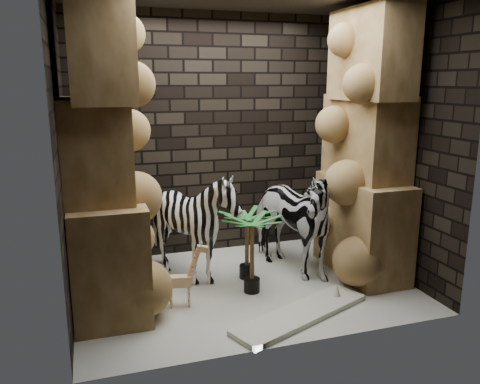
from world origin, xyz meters
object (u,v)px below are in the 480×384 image
object	(u,v)px
zebra_left	(194,231)
palm_front	(247,244)
giraffe_toy	(179,274)
palm_back	(252,254)
zebra_right	(287,210)
surfboard	(301,314)

from	to	relation	value
zebra_left	palm_front	bearing A→B (deg)	3.38
giraffe_toy	palm_front	xyz separation A→B (m)	(0.85, 0.47, 0.06)
palm_back	giraffe_toy	bearing A→B (deg)	-172.85
giraffe_toy	palm_back	size ratio (longest dim) A/B	0.80
zebra_right	palm_front	bearing A→B (deg)	165.07
giraffe_toy	palm_back	world-z (taller)	palm_back
surfboard	palm_back	bearing A→B (deg)	89.24
surfboard	palm_front	bearing A→B (deg)	78.19
giraffe_toy	palm_front	world-z (taller)	palm_front
zebra_left	surfboard	size ratio (longest dim) A/B	0.84
zebra_right	palm_front	distance (m)	0.60
palm_front	palm_back	world-z (taller)	palm_back
zebra_left	giraffe_toy	xyz separation A→B (m)	(-0.28, -0.59, -0.24)
zebra_right	palm_back	world-z (taller)	zebra_right
palm_back	surfboard	bearing A→B (deg)	-68.07
surfboard	zebra_right	bearing A→B (deg)	51.87
zebra_right	giraffe_toy	size ratio (longest dim) A/B	2.20
palm_back	surfboard	world-z (taller)	palm_back
palm_front	palm_back	bearing A→B (deg)	-100.44
surfboard	giraffe_toy	bearing A→B (deg)	129.16
zebra_left	giraffe_toy	size ratio (longest dim) A/B	1.89
zebra_left	palm_back	size ratio (longest dim) A/B	1.52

